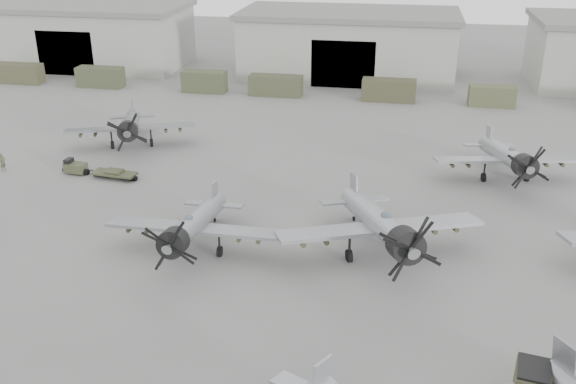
% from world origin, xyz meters
% --- Properties ---
extents(ground, '(220.00, 220.00, 0.00)m').
position_xyz_m(ground, '(0.00, 0.00, 0.00)').
color(ground, slate).
rests_on(ground, ground).
extents(hangar_left, '(29.00, 14.80, 8.70)m').
position_xyz_m(hangar_left, '(-38.00, 61.96, 4.37)').
color(hangar_left, '#98978E').
rests_on(hangar_left, ground).
extents(hangar_center, '(29.00, 14.80, 8.70)m').
position_xyz_m(hangar_center, '(0.00, 61.96, 4.37)').
color(hangar_center, '#98978E').
rests_on(hangar_center, ground).
extents(support_truck_0, '(6.36, 2.20, 2.54)m').
position_xyz_m(support_truck_0, '(-42.20, 50.00, 1.27)').
color(support_truck_0, '#404029').
rests_on(support_truck_0, ground).
extents(support_truck_1, '(5.93, 2.20, 2.55)m').
position_xyz_m(support_truck_1, '(-30.67, 50.00, 1.27)').
color(support_truck_1, '#3B402A').
rests_on(support_truck_1, ground).
extents(support_truck_2, '(5.46, 2.20, 2.62)m').
position_xyz_m(support_truck_2, '(-16.77, 50.00, 1.31)').
color(support_truck_2, '#3C402A').
rests_on(support_truck_2, ground).
extents(support_truck_3, '(6.49, 2.20, 2.46)m').
position_xyz_m(support_truck_3, '(-7.67, 50.00, 1.23)').
color(support_truck_3, '#3C402A').
rests_on(support_truck_3, ground).
extents(support_truck_4, '(6.34, 2.20, 2.59)m').
position_xyz_m(support_truck_4, '(6.07, 50.00, 1.30)').
color(support_truck_4, '#3B3C27').
rests_on(support_truck_4, ground).
extents(support_truck_5, '(5.27, 2.20, 2.36)m').
position_xyz_m(support_truck_5, '(17.94, 50.00, 1.18)').
color(support_truck_5, '#484A30').
rests_on(support_truck_5, ground).
extents(aircraft_mid_1, '(11.54, 10.39, 4.65)m').
position_xyz_m(aircraft_mid_1, '(-5.16, 9.93, 2.12)').
color(aircraft_mid_1, gray).
rests_on(aircraft_mid_1, ground).
extents(aircraft_mid_2, '(13.40, 12.12, 5.44)m').
position_xyz_m(aircraft_mid_2, '(7.02, 11.55, 2.47)').
color(aircraft_mid_2, '#95979E').
rests_on(aircraft_mid_2, ground).
extents(aircraft_far_0, '(12.09, 10.92, 4.89)m').
position_xyz_m(aircraft_far_0, '(-17.51, 28.88, 2.22)').
color(aircraft_far_0, gray).
rests_on(aircraft_far_0, ground).
extents(aircraft_far_1, '(12.17, 10.95, 4.83)m').
position_xyz_m(aircraft_far_1, '(16.75, 26.60, 2.20)').
color(aircraft_far_1, '#999CA1').
rests_on(aircraft_far_1, ground).
extents(tug_trailer, '(6.70, 1.97, 1.33)m').
position_xyz_m(tug_trailer, '(-18.24, 21.62, 0.50)').
color(tug_trailer, '#3A3E28').
rests_on(tug_trailer, ground).
extents(ground_crew, '(0.51, 0.66, 1.62)m').
position_xyz_m(ground_crew, '(-26.23, 21.25, 0.81)').
color(ground_crew, '#3F442C').
rests_on(ground_crew, ground).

